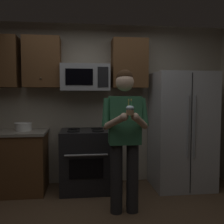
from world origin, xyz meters
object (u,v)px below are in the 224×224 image
oven_range (86,160)px  cupcake (130,110)px  refrigerator (181,130)px  person (125,133)px  bowl_large_white (23,126)px  microwave (85,78)px

oven_range → cupcake: 1.50m
refrigerator → person: refrigerator is taller
cupcake → bowl_large_white: bearing=138.4°
cupcake → microwave: bearing=109.7°
oven_range → bowl_large_white: (-0.93, 0.07, 0.52)m
oven_range → person: person is taller
microwave → bowl_large_white: microwave is taller
microwave → bowl_large_white: 1.19m
microwave → bowl_large_white: size_ratio=2.90×
person → cupcake: size_ratio=10.13×
bowl_large_white → oven_range: bearing=-4.2°
bowl_large_white → cupcake: size_ratio=1.47×
person → cupcake: bearing=-90.0°
refrigerator → person: bearing=-142.5°
refrigerator → bowl_large_white: refrigerator is taller
microwave → bowl_large_white: bearing=-176.9°
person → microwave: bearing=115.6°
bowl_large_white → cupcake: bearing=-41.6°
microwave → oven_range: bearing=-90.0°
microwave → refrigerator: microwave is taller
refrigerator → bowl_large_white: (-2.43, 0.11, 0.08)m
bowl_large_white → person: (1.39, -0.91, 0.01)m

